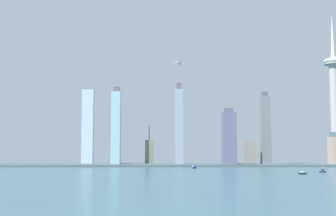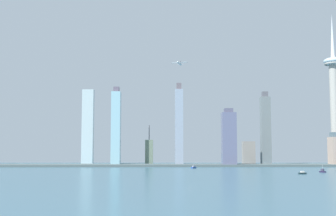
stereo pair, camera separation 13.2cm
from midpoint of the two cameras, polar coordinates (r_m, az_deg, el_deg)
ground_plane at (r=370.63m, az=2.82°, el=-9.92°), size 6000.00×6000.00×0.00m
waterfront_pier at (r=785.50m, az=0.58°, el=-7.35°), size 972.70×66.71×3.67m
observation_tower at (r=889.47m, az=20.53°, el=1.75°), size 36.11×36.11×286.50m
skyscraper_2 at (r=807.95m, az=-6.67°, el=-2.54°), size 16.16×25.76×142.42m
skyscraper_3 at (r=900.59m, az=12.38°, el=-2.71°), size 18.53×17.34×143.94m
skyscraper_4 at (r=899.16m, az=-10.22°, el=-2.39°), size 22.32×16.03×148.50m
skyscraper_5 at (r=844.41m, az=20.46°, el=-5.14°), size 12.70×26.24×59.90m
skyscraper_6 at (r=847.85m, az=-2.43°, el=-5.70°), size 14.58×26.52×75.32m
skyscraper_8 at (r=810.45m, az=1.42°, el=-2.34°), size 14.31×18.32×150.71m
skyscraper_9 at (r=788.07m, az=7.81°, el=-3.90°), size 24.97×19.81×101.63m
skyscraper_10 at (r=879.01m, az=10.29°, el=-5.70°), size 23.68×15.20×45.02m
boat_2 at (r=615.30m, az=19.18°, el=-7.64°), size 6.59×9.76×10.15m
boat_3 at (r=707.50m, az=3.30°, el=-7.59°), size 9.69×12.34×4.19m
boat_4 at (r=564.54m, az=16.84°, el=-7.97°), size 9.90×5.81×3.68m
airplane at (r=842.17m, az=1.46°, el=5.76°), size 30.40×28.73×8.26m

